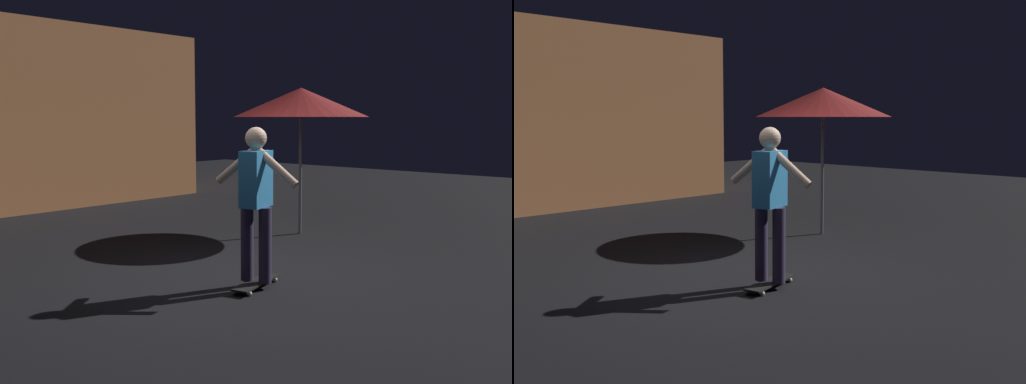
% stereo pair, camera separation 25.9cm
% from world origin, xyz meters
% --- Properties ---
extents(ground_plane, '(28.00, 28.00, 0.00)m').
position_xyz_m(ground_plane, '(0.00, 0.00, 0.00)').
color(ground_plane, black).
extents(patio_umbrella, '(2.10, 2.10, 2.30)m').
position_xyz_m(patio_umbrella, '(2.68, 1.20, 2.07)').
color(patio_umbrella, slate).
rests_on(patio_umbrella, ground_plane).
extents(skateboard_ridden, '(0.81, 0.38, 0.07)m').
position_xyz_m(skateboard_ridden, '(-0.04, -0.28, 0.06)').
color(skateboard_ridden, black).
rests_on(skateboard_ridden, ground_plane).
extents(skater, '(0.42, 0.98, 1.67)m').
position_xyz_m(skater, '(-0.04, -0.28, 1.04)').
color(skater, '#382D4C').
rests_on(skater, skateboard_ridden).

